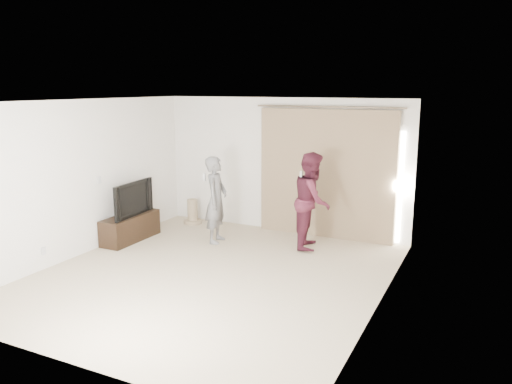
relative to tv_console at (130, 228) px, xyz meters
The scene contains 10 objects.
floor 2.44m from the tv_console, 21.41° to the right, with size 5.50×5.50×0.00m, color #C7B395.
wall_back 3.12m from the tv_console, 39.42° to the left, with size 5.00×0.04×2.60m, color white.
wall_left 1.40m from the tv_console, 104.82° to the right, with size 0.04×5.50×2.60m.
ceiling 3.39m from the tv_console, 21.41° to the right, with size 5.00×5.50×0.01m, color white.
curtain 3.77m from the tv_console, 29.41° to the left, with size 2.80×0.11×2.46m.
tv_console is the anchor object (origin of this frame).
tv 0.55m from the tv_console, 90.00° to the right, with size 1.10×0.14×0.63m, color black.
scratching_post 1.54m from the tv_console, 74.85° to the left, with size 0.38×0.38×0.51m.
person_man 1.70m from the tv_console, 22.22° to the left, with size 0.48×0.64×1.58m.
person_woman 3.40m from the tv_console, 18.77° to the left, with size 0.81×0.95×1.70m.
Camera 1 is at (3.70, -6.12, 2.81)m, focal length 35.00 mm.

